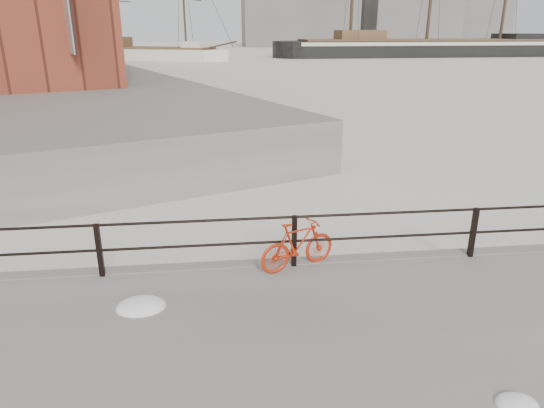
# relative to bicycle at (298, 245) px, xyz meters

# --- Properties ---
(ground) EXTENTS (400.00, 400.00, 0.00)m
(ground) POSITION_rel_bicycle_xyz_m (3.45, 0.25, -0.81)
(ground) COLOR white
(ground) RESTS_ON ground
(guardrail) EXTENTS (28.00, 0.10, 1.00)m
(guardrail) POSITION_rel_bicycle_xyz_m (3.45, 0.10, 0.04)
(guardrail) COLOR black
(guardrail) RESTS_ON promenade
(bicycle) EXTENTS (1.51, 0.79, 0.92)m
(bicycle) POSITION_rel_bicycle_xyz_m (0.00, 0.00, 0.00)
(bicycle) COLOR red
(bicycle) RESTS_ON promenade
(barque_black) EXTENTS (63.07, 22.50, 35.16)m
(barque_black) POSITION_rel_bicycle_xyz_m (36.65, 79.74, -0.81)
(barque_black) COLOR black
(barque_black) RESTS_ON ground
(schooner_mid) EXTENTS (31.71, 23.17, 20.98)m
(schooner_mid) POSITION_rel_bicycle_xyz_m (-11.66, 75.45, -0.81)
(schooner_mid) COLOR silver
(schooner_mid) RESTS_ON ground
(schooner_left) EXTENTS (24.67, 14.30, 17.76)m
(schooner_left) POSITION_rel_bicycle_xyz_m (-28.21, 73.88, -0.81)
(schooner_left) COLOR beige
(schooner_left) RESTS_ON ground
(industrial_west) EXTENTS (32.00, 18.00, 18.00)m
(industrial_west) POSITION_rel_bicycle_xyz_m (23.45, 140.25, 8.19)
(industrial_west) COLOR gray
(industrial_west) RESTS_ON ground
(industrial_mid) EXTENTS (26.00, 20.00, 24.00)m
(industrial_mid) POSITION_rel_bicycle_xyz_m (58.45, 145.25, 11.19)
(industrial_mid) COLOR gray
(industrial_mid) RESTS_ON ground
(industrial_east) EXTENTS (20.00, 16.00, 14.00)m
(industrial_east) POSITION_rel_bicycle_xyz_m (81.45, 150.25, 6.19)
(industrial_east) COLOR gray
(industrial_east) RESTS_ON ground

